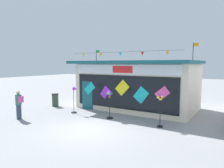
{
  "coord_description": "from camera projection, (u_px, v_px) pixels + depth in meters",
  "views": [
    {
      "loc": [
        6.33,
        -7.93,
        3.28
      ],
      "look_at": [
        -0.84,
        3.42,
        1.95
      ],
      "focal_mm": 33.32,
      "sensor_mm": 36.0,
      "label": 1
    }
  ],
  "objects": [
    {
      "name": "ground_plane",
      "position": [
        90.0,
        129.0,
        10.36
      ],
      "size": [
        80.0,
        80.0,
        0.0
      ],
      "primitive_type": "plane",
      "color": "gray"
    },
    {
      "name": "wind_spinner_far_left",
      "position": [
        75.0,
        95.0,
        13.63
      ],
      "size": [
        0.55,
        0.36,
        1.75
      ],
      "color": "black",
      "rests_on": "ground_plane"
    },
    {
      "name": "wind_spinner_center_left",
      "position": [
        160.0,
        108.0,
        10.64
      ],
      "size": [
        0.32,
        0.31,
        1.72
      ],
      "color": "black",
      "rests_on": "ground_plane"
    },
    {
      "name": "person_near_camera",
      "position": [
        19.0,
        104.0,
        12.22
      ],
      "size": [
        0.47,
        0.35,
        1.68
      ],
      "rotation": [
        0.0,
        0.0,
        4.9
      ],
      "color": "#333D56",
      "rests_on": "ground_plane"
    },
    {
      "name": "kite_shop_building",
      "position": [
        137.0,
        84.0,
        15.19
      ],
      "size": [
        8.44,
        5.24,
        4.57
      ],
      "color": "beige",
      "rests_on": "ground_plane"
    },
    {
      "name": "trash_bin",
      "position": [
        55.0,
        100.0,
        15.91
      ],
      "size": [
        0.52,
        0.52,
        0.98
      ],
      "color": "#2D4238",
      "rests_on": "ground_plane"
    },
    {
      "name": "wind_spinner_left",
      "position": [
        110.0,
        99.0,
        12.3
      ],
      "size": [
        0.39,
        0.39,
        1.66
      ],
      "color": "black",
      "rests_on": "ground_plane"
    }
  ]
}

